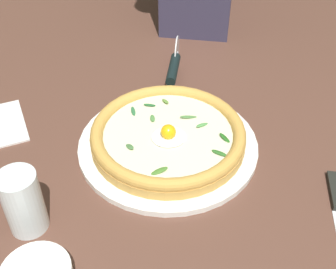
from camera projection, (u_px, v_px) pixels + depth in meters
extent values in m
cube|color=brown|center=(154.00, 145.00, 0.87)|extent=(2.40, 2.40, 0.03)
cylinder|color=white|center=(168.00, 145.00, 0.84)|extent=(0.34, 0.34, 0.01)
cylinder|color=gold|center=(168.00, 139.00, 0.83)|extent=(0.29, 0.29, 0.02)
torus|color=gold|center=(168.00, 132.00, 0.82)|extent=(0.29, 0.29, 0.02)
cylinder|color=#EBE6C1|center=(168.00, 134.00, 0.82)|extent=(0.24, 0.24, 0.00)
ellipsoid|color=white|center=(169.00, 137.00, 0.81)|extent=(0.06, 0.06, 0.01)
sphere|color=yellow|center=(168.00, 132.00, 0.80)|extent=(0.03, 0.03, 0.03)
ellipsoid|color=#3F7026|center=(159.00, 171.00, 0.74)|extent=(0.03, 0.02, 0.01)
ellipsoid|color=#2C6223|center=(219.00, 153.00, 0.77)|extent=(0.03, 0.03, 0.00)
ellipsoid|color=#225E1C|center=(225.00, 138.00, 0.80)|extent=(0.02, 0.03, 0.01)
ellipsoid|color=#51964B|center=(202.00, 125.00, 0.83)|extent=(0.03, 0.02, 0.01)
ellipsoid|color=#528B46|center=(189.00, 117.00, 0.85)|extent=(0.03, 0.01, 0.01)
ellipsoid|color=#246630|center=(151.00, 105.00, 0.88)|extent=(0.03, 0.02, 0.01)
ellipsoid|color=#2C6A3C|center=(133.00, 111.00, 0.86)|extent=(0.01, 0.03, 0.01)
ellipsoid|color=#4C8641|center=(150.00, 118.00, 0.85)|extent=(0.01, 0.02, 0.00)
ellipsoid|color=#62933E|center=(165.00, 101.00, 0.89)|extent=(0.02, 0.03, 0.01)
ellipsoid|color=#497A42|center=(130.00, 147.00, 0.79)|extent=(0.02, 0.02, 0.01)
cylinder|color=silver|center=(177.00, 52.00, 1.03)|extent=(0.03, 0.08, 0.08)
cylinder|color=silver|center=(176.00, 55.00, 1.03)|extent=(0.01, 0.02, 0.01)
cylinder|color=black|center=(173.00, 69.00, 0.98)|extent=(0.05, 0.11, 0.02)
cube|color=black|center=(335.00, 191.00, 0.75)|extent=(0.04, 0.09, 0.01)
cylinder|color=silver|center=(23.00, 202.00, 0.67)|extent=(0.06, 0.06, 0.11)
cylinder|color=white|center=(27.00, 216.00, 0.69)|extent=(0.06, 0.06, 0.05)
cube|color=white|center=(1.00, 124.00, 0.89)|extent=(0.12, 0.16, 0.01)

